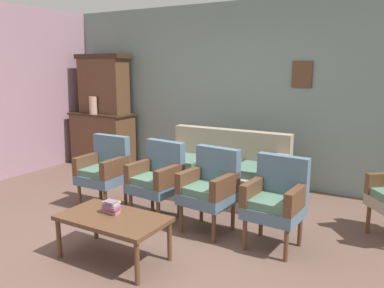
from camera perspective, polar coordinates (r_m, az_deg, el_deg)
name	(u,v)px	position (r m, az deg, el deg)	size (l,w,h in m)	color
ground_plane	(137,243)	(4.11, -8.10, -14.23)	(7.68, 7.68, 0.00)	brown
wall_back_with_decor	(242,93)	(5.99, 7.42, 7.38)	(6.40, 0.09, 2.70)	gray
side_cabinet	(103,139)	(7.19, -12.97, 0.77)	(1.16, 0.55, 0.93)	brown
cabinet_upper_hutch	(103,83)	(7.13, -12.89, 8.66)	(0.99, 0.38, 1.03)	brown
vase_on_cabinet	(93,105)	(7.00, -14.33, 5.51)	(0.13, 0.13, 0.31)	tan
floral_couch	(222,174)	(5.28, 4.42, -4.44)	(1.73, 0.84, 0.90)	gray
armchair_by_doorway	(104,168)	(5.02, -12.76, -3.51)	(0.53, 0.50, 0.90)	slate
armchair_near_couch_end	(157,176)	(4.57, -5.11, -4.77)	(0.56, 0.53, 0.90)	slate
armchair_near_cabinet	(210,186)	(4.20, 2.66, -6.19)	(0.57, 0.54, 0.90)	slate
armchair_row_middle	(276,198)	(3.92, 12.24, -7.81)	(0.55, 0.52, 0.90)	slate
coffee_table	(113,221)	(3.70, -11.52, -11.01)	(1.00, 0.56, 0.42)	brown
book_stack_on_table	(112,207)	(3.74, -11.71, -9.00)	(0.17, 0.12, 0.12)	#A27179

